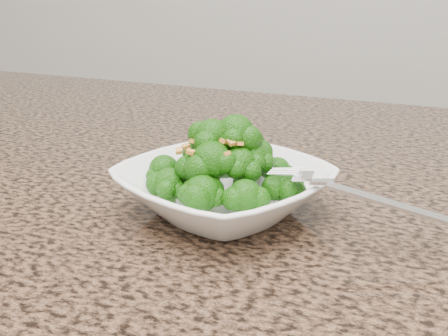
% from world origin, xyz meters
% --- Properties ---
extents(granite_counter, '(1.64, 1.04, 0.03)m').
position_xyz_m(granite_counter, '(0.00, 0.30, 0.89)').
color(granite_counter, brown).
rests_on(granite_counter, cabinet).
extents(bowl, '(0.27, 0.27, 0.05)m').
position_xyz_m(bowl, '(0.12, 0.23, 0.93)').
color(bowl, white).
rests_on(bowl, granite_counter).
extents(broccoli_pile, '(0.18, 0.18, 0.07)m').
position_xyz_m(broccoli_pile, '(0.12, 0.23, 0.98)').
color(broccoli_pile, '#1C600B').
rests_on(broccoli_pile, bowl).
extents(garlic_topping, '(0.11, 0.11, 0.01)m').
position_xyz_m(garlic_topping, '(0.12, 0.23, 1.02)').
color(garlic_topping, orange).
rests_on(garlic_topping, broccoli_pile).
extents(fork, '(0.19, 0.05, 0.01)m').
position_xyz_m(fork, '(0.23, 0.21, 0.96)').
color(fork, silver).
rests_on(fork, bowl).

